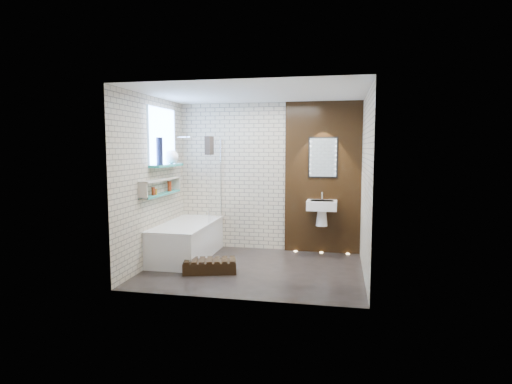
% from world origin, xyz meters
% --- Properties ---
extents(ground, '(3.20, 3.20, 0.00)m').
position_xyz_m(ground, '(0.00, 0.00, 0.00)').
color(ground, black).
rests_on(ground, ground).
extents(room_shell, '(3.24, 3.20, 2.60)m').
position_xyz_m(room_shell, '(0.00, 0.00, 1.30)').
color(room_shell, '#BBAC95').
rests_on(room_shell, ground).
extents(walnut_panel, '(1.30, 0.06, 2.60)m').
position_xyz_m(walnut_panel, '(0.95, 1.27, 1.30)').
color(walnut_panel, black).
rests_on(walnut_panel, ground).
extents(clerestory_window, '(0.18, 1.00, 0.94)m').
position_xyz_m(clerestory_window, '(-1.57, 0.35, 1.90)').
color(clerestory_window, '#7FADE0').
rests_on(clerestory_window, room_shell).
extents(display_niche, '(0.14, 1.30, 0.26)m').
position_xyz_m(display_niche, '(-1.53, 0.15, 1.20)').
color(display_niche, teal).
rests_on(display_niche, room_shell).
extents(bathtub, '(0.79, 1.74, 0.70)m').
position_xyz_m(bathtub, '(-1.22, 0.45, 0.29)').
color(bathtub, white).
rests_on(bathtub, ground).
extents(bath_screen, '(0.01, 0.78, 1.40)m').
position_xyz_m(bath_screen, '(-0.87, 0.89, 1.28)').
color(bath_screen, white).
rests_on(bath_screen, bathtub).
extents(towel, '(0.09, 0.23, 0.30)m').
position_xyz_m(towel, '(-0.87, 0.60, 1.85)').
color(towel, '#2A2321').
rests_on(towel, bath_screen).
extents(shower_head, '(0.18, 0.18, 0.02)m').
position_xyz_m(shower_head, '(-1.30, 0.95, 2.00)').
color(shower_head, silver).
rests_on(shower_head, room_shell).
extents(washbasin, '(0.50, 0.36, 0.58)m').
position_xyz_m(washbasin, '(0.95, 1.07, 0.79)').
color(washbasin, white).
rests_on(washbasin, walnut_panel).
extents(led_mirror, '(0.50, 0.02, 0.70)m').
position_xyz_m(led_mirror, '(0.95, 1.23, 1.65)').
color(led_mirror, black).
rests_on(led_mirror, walnut_panel).
extents(walnut_step, '(0.83, 0.53, 0.17)m').
position_xyz_m(walnut_step, '(-0.60, -0.30, 0.09)').
color(walnut_step, black).
rests_on(walnut_step, ground).
extents(niche_bottles, '(0.07, 0.68, 0.16)m').
position_xyz_m(niche_bottles, '(-1.53, 0.23, 1.17)').
color(niche_bottles, maroon).
rests_on(niche_bottles, display_niche).
extents(sill_vases, '(0.23, 0.64, 0.43)m').
position_xyz_m(sill_vases, '(-1.50, 0.40, 1.69)').
color(sill_vases, '#151B3B').
rests_on(sill_vases, clerestory_window).
extents(floor_uplights, '(0.96, 0.06, 0.01)m').
position_xyz_m(floor_uplights, '(0.95, 1.20, 0.01)').
color(floor_uplights, '#FFD899').
rests_on(floor_uplights, ground).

